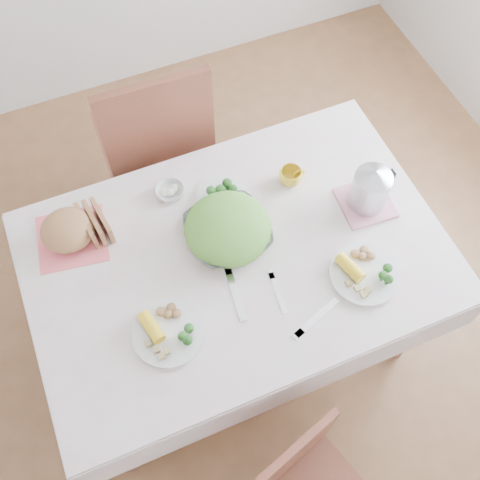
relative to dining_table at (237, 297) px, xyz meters
name	(u,v)px	position (x,y,z in m)	size (l,w,h in m)	color
floor	(238,329)	(0.00, 0.00, -0.38)	(3.60, 3.60, 0.00)	brown
dining_table	(237,297)	(0.00, 0.00, 0.00)	(1.40, 0.90, 0.75)	brown
tablecloth	(237,255)	(0.00, 0.00, 0.38)	(1.50, 1.00, 0.01)	white
chair_far	(155,145)	(-0.08, 0.84, 0.09)	(0.48, 0.48, 1.07)	brown
salad_bowl	(228,232)	(0.00, 0.08, 0.42)	(0.30, 0.30, 0.07)	white
dinner_plate_left	(169,333)	(-0.33, -0.19, 0.40)	(0.25, 0.25, 0.02)	white
dinner_plate_right	(364,274)	(0.38, -0.25, 0.40)	(0.25, 0.25, 0.02)	white
broccoli_plate	(221,196)	(0.04, 0.25, 0.40)	(0.19, 0.19, 0.02)	beige
napkin	(72,238)	(-0.53, 0.29, 0.39)	(0.25, 0.25, 0.00)	#FD666D
bread_loaf	(68,231)	(-0.53, 0.29, 0.45)	(0.20, 0.18, 0.12)	#926139
fruit_bowl	(170,192)	(-0.14, 0.34, 0.40)	(0.11, 0.11, 0.03)	white
yellow_mug	(290,177)	(0.31, 0.22, 0.42)	(0.09, 0.09, 0.07)	gold
pink_tray	(365,203)	(0.53, 0.01, 0.40)	(0.19, 0.19, 0.02)	pink
electric_kettle	(371,186)	(0.53, 0.01, 0.51)	(0.14, 0.14, 0.19)	#B2B5BA
fork_left	(235,293)	(-0.07, -0.14, 0.39)	(0.03, 0.22, 0.00)	silver
fork_right	(278,293)	(0.07, -0.20, 0.39)	(0.02, 0.16, 0.00)	silver
knife	(317,317)	(0.16, -0.33, 0.39)	(0.02, 0.20, 0.00)	silver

